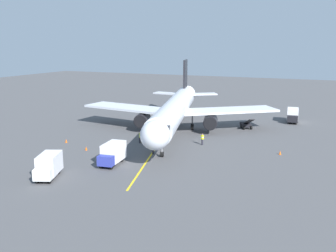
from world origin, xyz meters
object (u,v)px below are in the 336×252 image
at_px(ground_crew_loader, 202,139).
at_px(safety_cone_nose_right, 280,153).
at_px(box_truck_near_nose, 112,154).
at_px(safety_cone_wing_starboard, 86,148).
at_px(belt_loader_rear_apron, 246,125).
at_px(ground_crew_marshaller, 153,148).
at_px(box_truck_portside, 48,166).
at_px(ground_crew_wing_walker, 140,137).
at_px(box_truck_starboard_side, 293,115).
at_px(safety_cone_nose_left, 66,141).
at_px(airplane, 175,110).
at_px(safety_cone_wing_port, 104,146).

xyz_separation_m(ground_crew_loader, safety_cone_nose_right, (-11.25, 0.46, -0.61)).
distance_m(box_truck_near_nose, safety_cone_wing_starboard, 7.91).
bearing_deg(ground_crew_loader, belt_loader_rear_apron, -104.34).
bearing_deg(ground_crew_marshaller, box_truck_portside, 62.82).
height_order(ground_crew_wing_walker, safety_cone_wing_starboard, ground_crew_wing_walker).
xyz_separation_m(box_truck_starboard_side, safety_cone_nose_right, (-0.86, 22.98, -1.11)).
distance_m(ground_crew_wing_walker, box_truck_near_nose, 10.59).
bearing_deg(safety_cone_wing_starboard, box_truck_starboard_side, -127.52).
bearing_deg(ground_crew_wing_walker, ground_crew_loader, -162.81).
relative_size(belt_loader_rear_apron, safety_cone_wing_starboard, 8.29).
distance_m(ground_crew_marshaller, safety_cone_nose_left, 14.77).
relative_size(box_truck_starboard_side, safety_cone_nose_right, 8.68).
xyz_separation_m(box_truck_near_nose, safety_cone_nose_left, (12.06, -6.17, -1.11)).
height_order(safety_cone_nose_left, safety_cone_nose_right, same).
height_order(ground_crew_marshaller, box_truck_portside, box_truck_portside).
height_order(ground_crew_marshaller, ground_crew_loader, same).
distance_m(ground_crew_marshaller, ground_crew_loader, 8.57).
bearing_deg(box_truck_near_nose, airplane, -92.03).
bearing_deg(safety_cone_wing_port, safety_cone_wing_starboard, 57.72).
distance_m(ground_crew_marshaller, box_truck_near_nose, 6.57).
distance_m(box_truck_portside, safety_cone_wing_starboard, 11.31).
relative_size(ground_crew_wing_walker, safety_cone_nose_left, 3.11).
bearing_deg(belt_loader_rear_apron, safety_cone_wing_port, 52.13).
height_order(ground_crew_loader, safety_cone_wing_port, ground_crew_loader).
distance_m(box_truck_starboard_side, safety_cone_nose_left, 41.93).
distance_m(box_truck_starboard_side, safety_cone_nose_right, 23.02).
xyz_separation_m(ground_crew_marshaller, safety_cone_nose_left, (14.75, -0.20, -0.61)).
xyz_separation_m(safety_cone_wing_port, safety_cone_wing_starboard, (1.44, 2.28, 0.00)).
height_order(box_truck_near_nose, safety_cone_nose_left, box_truck_near_nose).
bearing_deg(ground_crew_marshaller, safety_cone_nose_right, -156.77).
bearing_deg(airplane, safety_cone_nose_right, 161.75).
height_order(box_truck_portside, box_truck_starboard_side, same).
xyz_separation_m(ground_crew_loader, box_truck_portside, (11.22, 20.20, 0.50)).
xyz_separation_m(safety_cone_nose_left, safety_cone_wing_port, (-6.72, -0.03, 0.00)).
height_order(ground_crew_loader, safety_cone_wing_starboard, ground_crew_loader).
distance_m(box_truck_portside, box_truck_starboard_side, 47.88).
relative_size(safety_cone_nose_left, safety_cone_nose_right, 1.00).
xyz_separation_m(airplane, box_truck_starboard_side, (-16.99, -17.10, -2.62)).
relative_size(airplane, ground_crew_marshaller, 23.22).
height_order(ground_crew_loader, box_truck_near_nose, box_truck_near_nose).
distance_m(airplane, box_truck_starboard_side, 24.24).
bearing_deg(ground_crew_wing_walker, safety_cone_wing_starboard, 52.12).
distance_m(ground_crew_marshaller, box_truck_starboard_side, 33.32).
relative_size(ground_crew_wing_walker, ground_crew_loader, 1.00).
bearing_deg(box_truck_portside, airplane, -100.23).
distance_m(ground_crew_loader, safety_cone_wing_port, 14.44).
xyz_separation_m(ground_crew_loader, box_truck_starboard_side, (-10.39, -22.52, 0.50)).
bearing_deg(safety_cone_nose_left, box_truck_near_nose, 152.91).
xyz_separation_m(ground_crew_marshaller, box_truck_near_nose, (2.69, 5.97, 0.50)).
distance_m(airplane, safety_cone_nose_left, 18.20).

